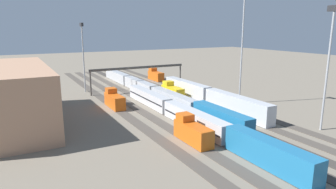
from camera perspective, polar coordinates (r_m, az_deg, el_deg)
The scene contains 20 objects.
ground_plane at distance 95.13m, azimuth -2.36°, elevation -0.78°, with size 400.00×400.00×0.00m, color #756B5B.
track_bed_0 at distance 102.38m, azimuth 5.21°, elevation 0.17°, with size 140.00×2.80×0.12m, color #4C443D.
track_bed_1 at distance 99.77m, azimuth 2.81°, elevation -0.12°, with size 140.00×2.80×0.12m, color #4C443D.
track_bed_2 at distance 97.34m, azimuth 0.29°, elevation -0.43°, with size 140.00×2.80×0.12m, color #3D3833.
track_bed_3 at distance 95.11m, azimuth -2.36°, elevation -0.75°, with size 140.00×2.80×0.12m, color #3D3833.
track_bed_4 at distance 93.10m, azimuth -5.13°, elevation -1.08°, with size 140.00×2.80×0.12m, color #4C443D.
track_bed_5 at distance 91.32m, azimuth -8.01°, elevation -1.43°, with size 140.00×2.80×0.12m, color #4C443D.
track_bed_6 at distance 89.78m, azimuth -11.00°, elevation -1.78°, with size 140.00×2.80×0.12m, color #4C443D.
train_on_track_4 at distance 68.74m, azimuth 4.06°, elevation -4.24°, with size 66.40×3.06×4.40m.
train_on_track_2 at distance 95.33m, azimuth 0.81°, elevation 0.58°, with size 10.00×3.00×5.00m.
train_on_track_6 at distance 85.39m, azimuth -10.21°, elevation -1.04°, with size 10.00×3.00×5.00m.
train_on_track_3 at distance 96.51m, azimuth -2.91°, elevation 0.68°, with size 90.60×3.00×4.40m.
train_on_track_0 at distance 128.39m, azimuth -2.38°, elevation 3.68°, with size 10.00×3.00×5.00m.
train_on_track_5 at distance 58.92m, azimuth 4.64°, elevation -7.09°, with size 10.00×3.00×5.00m.
train_on_track_1 at distance 87.30m, azimuth 7.79°, elevation -0.34°, with size 47.20×3.00×5.00m.
light_mast_0 at distance 88.49m, azimuth 14.05°, elevation 10.65°, with size 2.80×0.70×31.30m.
light_mast_1 at distance 106.87m, azimuth -15.95°, elevation 8.58°, with size 2.80×0.70×23.71m.
light_mast_2 at distance 71.28m, azimuth 28.44°, elevation 7.04°, with size 2.80×0.70×26.46m.
signal_gantry at distance 106.03m, azimuth -5.65°, elevation 4.75°, with size 0.70×35.00×8.80m.
maintenance_shed at distance 77.37m, azimuth -27.60°, elevation -0.18°, with size 40.18×15.75×13.58m, color tan.
Camera 1 is at (-83.30, 40.37, 21.91)m, focal length 31.93 mm.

